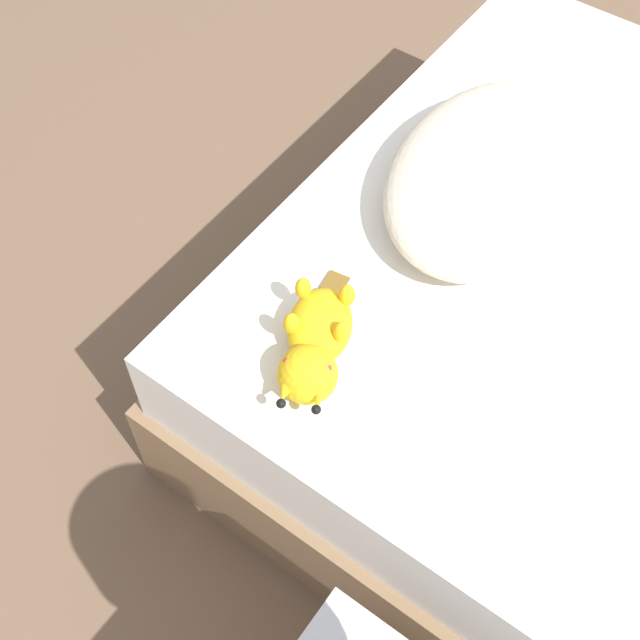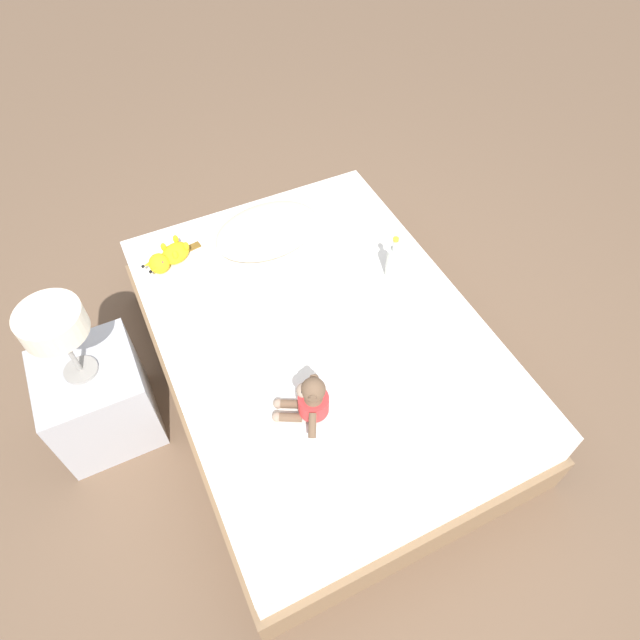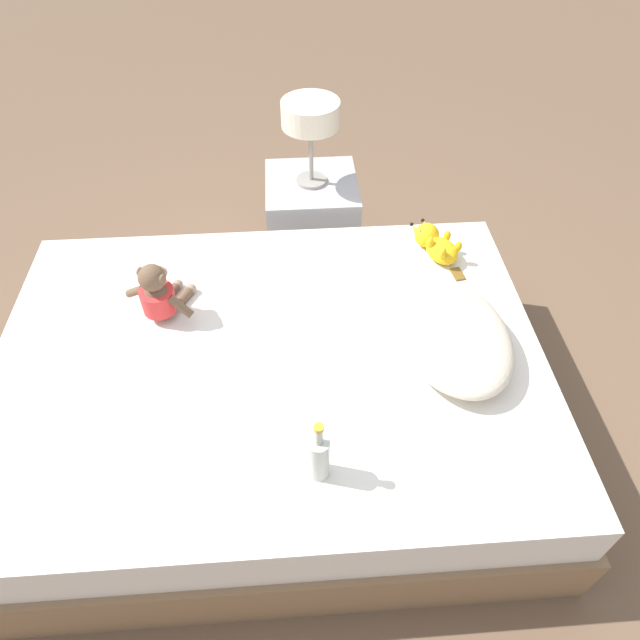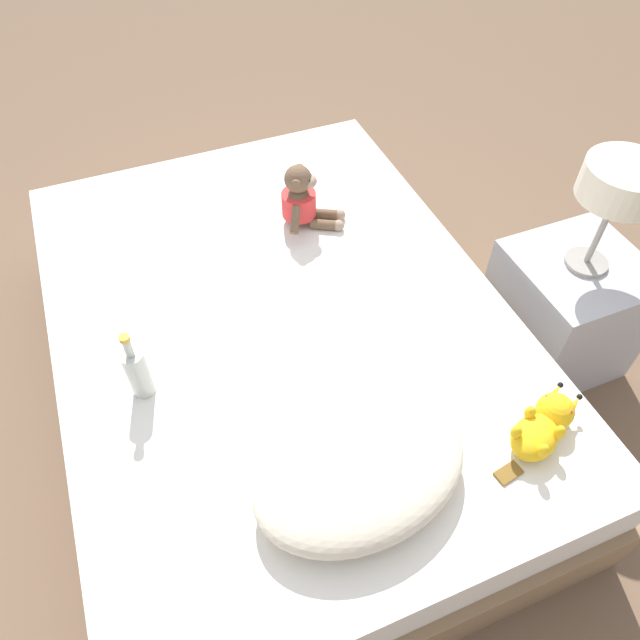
# 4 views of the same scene
# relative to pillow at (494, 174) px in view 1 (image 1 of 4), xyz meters

# --- Properties ---
(pillow) EXTENTS (0.59, 0.44, 0.13)m
(pillow) POSITION_rel_pillow_xyz_m (0.00, 0.00, 0.00)
(pillow) COLOR beige
(pillow) RESTS_ON bed
(plush_yellow_creature) EXTENTS (0.32, 0.19, 0.10)m
(plush_yellow_creature) POSITION_rel_pillow_xyz_m (-0.50, 0.05, -0.02)
(plush_yellow_creature) COLOR yellow
(plush_yellow_creature) RESTS_ON bed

